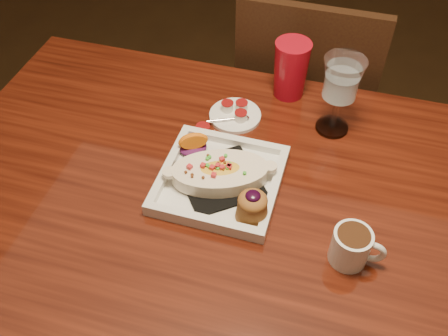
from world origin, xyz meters
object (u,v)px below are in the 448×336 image
(red_tumbler, at_px, (291,69))
(coffee_mug, at_px, (352,246))
(saucer, at_px, (235,114))
(table, at_px, (262,233))
(chair_far, at_px, (303,107))
(goblet, at_px, (341,83))
(plate, at_px, (223,179))

(red_tumbler, bearing_deg, coffee_mug, -65.76)
(saucer, distance_m, red_tumbler, 0.18)
(table, bearing_deg, chair_far, 90.00)
(coffee_mug, bearing_deg, goblet, 103.78)
(coffee_mug, relative_size, saucer, 0.81)
(plate, xyz_separation_m, coffee_mug, (0.28, -0.11, 0.01))
(goblet, bearing_deg, coffee_mug, -77.35)
(plate, relative_size, saucer, 2.01)
(coffee_mug, height_order, red_tumbler, red_tumbler)
(table, bearing_deg, saucer, 117.92)
(saucer, bearing_deg, chair_far, 70.31)
(chair_far, height_order, red_tumbler, chair_far)
(red_tumbler, bearing_deg, plate, -101.65)
(table, bearing_deg, goblet, 70.07)
(coffee_mug, bearing_deg, plate, 160.54)
(chair_far, distance_m, goblet, 0.53)
(coffee_mug, bearing_deg, red_tumbler, 115.37)
(plate, relative_size, red_tumbler, 1.71)
(table, height_order, goblet, goblet)
(goblet, relative_size, saucer, 1.54)
(table, xyz_separation_m, plate, (-0.10, 0.03, 0.12))
(table, bearing_deg, coffee_mug, -23.47)
(plate, distance_m, saucer, 0.23)
(table, xyz_separation_m, goblet, (0.10, 0.28, 0.23))
(plate, height_order, saucer, plate)
(chair_far, xyz_separation_m, coffee_mug, (0.18, -0.71, 0.28))
(chair_far, xyz_separation_m, goblet, (0.10, -0.35, 0.38))
(table, height_order, coffee_mug, coffee_mug)
(saucer, relative_size, red_tumbler, 0.85)
(red_tumbler, bearing_deg, chair_far, 84.01)
(plate, bearing_deg, chair_far, 81.09)
(table, bearing_deg, plate, 164.99)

